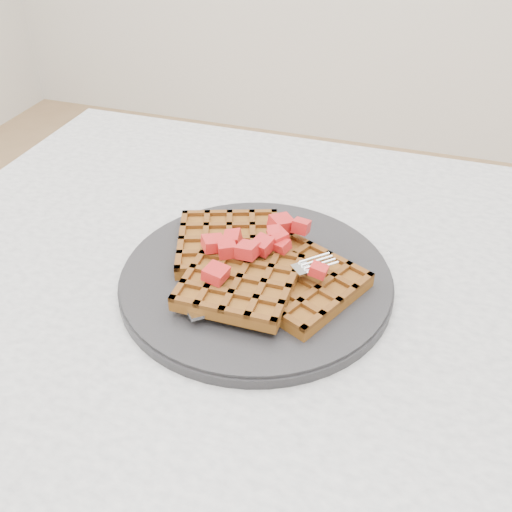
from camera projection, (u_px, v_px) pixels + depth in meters
The scene contains 5 objects.
table at pixel (367, 386), 0.68m from camera, with size 1.20×0.80×0.75m.
plate at pixel (256, 278), 0.65m from camera, with size 0.31×0.31×0.02m, color black.
waffles at pixel (255, 267), 0.63m from camera, with size 0.25×0.21×0.03m.
strawberry_pile at pixel (256, 246), 0.62m from camera, with size 0.15×0.15×0.02m, color #A80408, non-canonical shape.
fork at pixel (275, 291), 0.61m from camera, with size 0.02×0.18×0.02m, color silver, non-canonical shape.
Camera 1 is at (0.01, -0.47, 1.17)m, focal length 40.00 mm.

